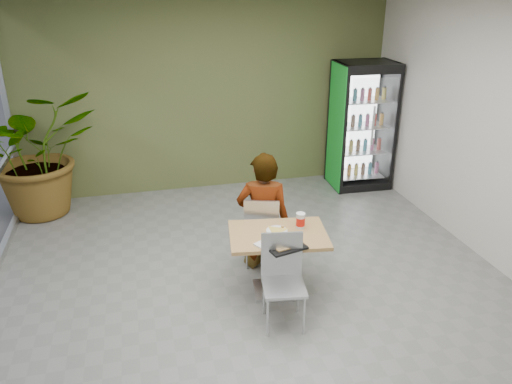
% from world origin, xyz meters
% --- Properties ---
extents(ground, '(7.00, 7.00, 0.00)m').
position_xyz_m(ground, '(0.00, 0.00, 0.00)').
color(ground, slate).
rests_on(ground, ground).
extents(room_envelope, '(6.00, 7.00, 3.20)m').
position_xyz_m(room_envelope, '(0.00, 0.00, 1.60)').
color(room_envelope, beige).
rests_on(room_envelope, ground).
extents(dining_table, '(1.15, 0.88, 0.75)m').
position_xyz_m(dining_table, '(0.23, 0.16, 0.54)').
color(dining_table, '#A77B47').
rests_on(dining_table, ground).
extents(chair_far, '(0.52, 0.52, 0.94)m').
position_xyz_m(chair_far, '(0.19, 0.73, 0.55)').
color(chair_far, '#B6B9BB').
rests_on(chair_far, ground).
extents(chair_near, '(0.48, 0.49, 0.96)m').
position_xyz_m(chair_near, '(0.14, -0.32, 0.56)').
color(chair_near, '#B6B9BB').
rests_on(chair_near, ground).
extents(seated_woman, '(0.75, 0.60, 1.77)m').
position_xyz_m(seated_woman, '(0.22, 0.77, 0.59)').
color(seated_woman, black).
rests_on(seated_woman, ground).
extents(pizza_plate, '(0.33, 0.29, 0.03)m').
position_xyz_m(pizza_plate, '(0.23, 0.21, 0.77)').
color(pizza_plate, silver).
rests_on(pizza_plate, dining_table).
extents(soda_cup, '(0.10, 0.10, 0.18)m').
position_xyz_m(soda_cup, '(0.50, 0.22, 0.84)').
color(soda_cup, silver).
rests_on(soda_cup, dining_table).
extents(napkin_stack, '(0.19, 0.19, 0.02)m').
position_xyz_m(napkin_stack, '(-0.00, -0.06, 0.76)').
color(napkin_stack, silver).
rests_on(napkin_stack, dining_table).
extents(cafeteria_tray, '(0.45, 0.37, 0.02)m').
position_xyz_m(cafeteria_tray, '(0.21, -0.16, 0.76)').
color(cafeteria_tray, black).
rests_on(cafeteria_tray, dining_table).
extents(beverage_fridge, '(0.98, 0.77, 2.09)m').
position_xyz_m(beverage_fridge, '(2.49, 2.96, 1.05)').
color(beverage_fridge, black).
rests_on(beverage_fridge, ground).
extents(potted_plant, '(2.13, 2.01, 1.88)m').
position_xyz_m(potted_plant, '(-2.61, 3.08, 0.94)').
color(potted_plant, '#326327').
rests_on(potted_plant, ground).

